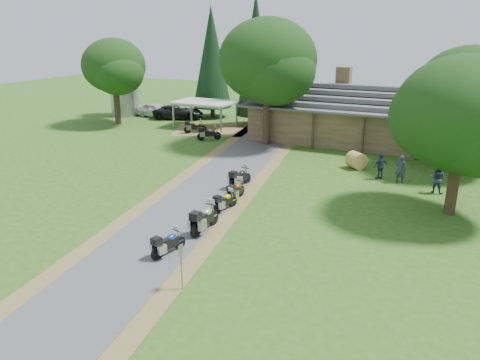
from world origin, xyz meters
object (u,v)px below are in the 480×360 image
at_px(lodge, 374,114).
at_px(motorcycle_carport_b, 209,133).
at_px(car_dark_suv, 178,109).
at_px(hay_bale, 356,160).
at_px(motorcycle_row_e, 240,176).
at_px(silo, 124,86).
at_px(carport, 205,114).
at_px(motorcycle_row_c, 225,200).
at_px(motorcycle_row_b, 205,217).
at_px(motorcycle_row_a, 168,242).
at_px(motorcycle_row_d, 236,190).
at_px(car_white_sedan, 156,108).
at_px(motorcycle_carport_a, 195,126).

distance_m(lodge, motorcycle_carport_b, 14.28).
relative_size(car_dark_suv, hay_bale, 4.97).
distance_m(motorcycle_row_e, motorcycle_carport_b, 12.92).
bearing_deg(car_dark_suv, lodge, -116.57).
bearing_deg(silo, carport, -10.63).
height_order(lodge, motorcycle_row_c, lodge).
xyz_separation_m(motorcycle_row_e, hay_bale, (5.80, 6.97, -0.07)).
relative_size(lodge, motorcycle_row_e, 11.13).
distance_m(lodge, motorcycle_row_b, 22.82).
xyz_separation_m(motorcycle_row_a, motorcycle_row_c, (-0.04, 5.69, -0.02)).
xyz_separation_m(lodge, motorcycle_row_e, (-5.44, -15.56, -1.79)).
bearing_deg(carport, motorcycle_row_b, -60.29).
height_order(motorcycle_carport_b, hay_bale, motorcycle_carport_b).
distance_m(lodge, car_dark_suv, 21.03).
distance_m(silo, hay_bale, 29.82).
bearing_deg(silo, motorcycle_row_d, -40.54).
bearing_deg(motorcycle_row_c, car_white_sedan, 55.37).
bearing_deg(motorcycle_row_a, car_white_sedan, 49.41).
xyz_separation_m(motorcycle_row_c, motorcycle_carport_b, (-8.64, 14.29, 0.08)).
distance_m(motorcycle_row_c, motorcycle_carport_a, 19.76).
height_order(lodge, carport, lodge).
distance_m(motorcycle_carport_a, motorcycle_carport_b, 3.24).
bearing_deg(motorcycle_row_a, lodge, 4.10).
xyz_separation_m(car_dark_suv, hay_bale, (21.24, -10.79, -0.53)).
height_order(lodge, car_dark_suv, lodge).
xyz_separation_m(motorcycle_row_d, motorcycle_carport_b, (-8.52, 12.62, 0.03)).
bearing_deg(car_white_sedan, motorcycle_row_e, -128.45).
relative_size(carport, motorcycle_row_d, 3.22).
relative_size(lodge, motorcycle_row_d, 11.75).
height_order(car_dark_suv, motorcycle_row_d, car_dark_suv).
bearing_deg(motorcycle_row_c, car_dark_suv, 50.71).
bearing_deg(car_white_sedan, motorcycle_carport_a, -117.87).
bearing_deg(motorcycle_row_b, motorcycle_row_e, 12.76).
xyz_separation_m(car_dark_suv, motorcycle_row_e, (15.43, -17.75, -0.46)).
xyz_separation_m(car_dark_suv, motorcycle_row_d, (16.22, -20.02, -0.50)).
bearing_deg(car_white_sedan, motorcycle_carport_b, -119.10).
relative_size(silo, hay_bale, 5.51).
bearing_deg(motorcycle_row_d, silo, 48.55).
bearing_deg(motorcycle_row_b, motorcycle_carport_a, 33.66).
distance_m(motorcycle_row_b, motorcycle_row_d, 4.55).
distance_m(silo, motorcycle_row_b, 33.56).
bearing_deg(car_white_sedan, silo, 100.92).
distance_m(lodge, silo, 27.56).
bearing_deg(motorcycle_row_b, car_white_sedan, 41.29).
bearing_deg(carport, motorcycle_row_e, -53.52).
height_order(silo, motorcycle_row_a, silo).
bearing_deg(hay_bale, motorcycle_row_c, -114.19).
distance_m(motorcycle_row_c, hay_bale, 11.95).
xyz_separation_m(car_white_sedan, motorcycle_carport_a, (7.99, -5.27, -0.31)).
relative_size(motorcycle_row_a, motorcycle_carport_a, 0.91).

